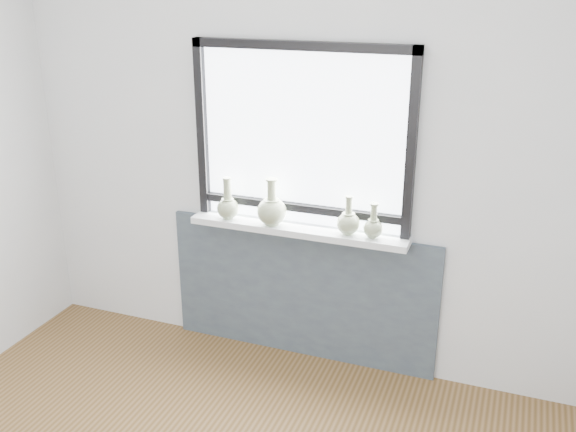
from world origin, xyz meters
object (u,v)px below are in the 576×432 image
(vase_d, at_px, (373,227))
(windowsill, at_px, (298,229))
(vase_b, at_px, (272,210))
(vase_a, at_px, (228,206))
(vase_c, at_px, (348,222))

(vase_d, bearing_deg, windowsill, 178.53)
(vase_b, bearing_deg, vase_d, 1.45)
(vase_a, distance_m, vase_d, 0.89)
(vase_a, height_order, vase_d, vase_a)
(vase_b, relative_size, vase_d, 1.39)
(windowsill, bearing_deg, vase_c, -1.69)
(vase_d, bearing_deg, vase_a, -179.32)
(windowsill, height_order, vase_b, vase_b)
(windowsill, distance_m, vase_d, 0.46)
(vase_d, bearing_deg, vase_c, 179.02)
(vase_b, bearing_deg, vase_c, 2.22)
(windowsill, xyz_separation_m, vase_a, (-0.44, -0.02, 0.10))
(vase_a, height_order, vase_c, vase_a)
(vase_c, bearing_deg, windowsill, 178.31)
(vase_a, relative_size, vase_d, 1.27)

